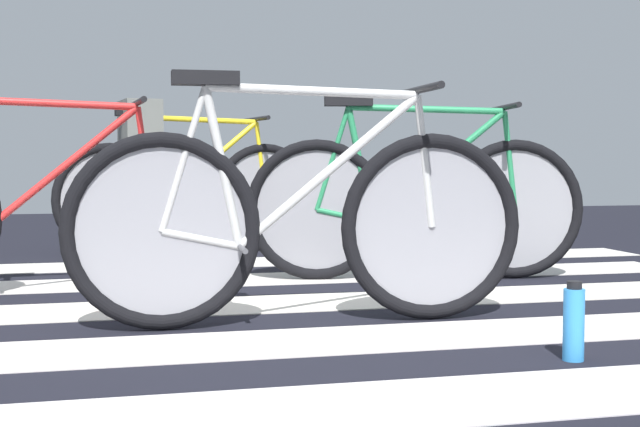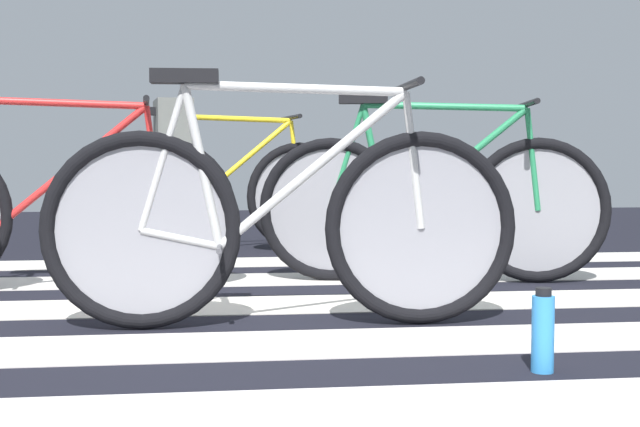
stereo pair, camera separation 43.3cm
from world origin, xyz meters
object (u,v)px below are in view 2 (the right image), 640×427
at_px(bicycle_3_of_4, 433,205).
at_px(water_bottle, 543,332).
at_px(bicycle_1_of_4, 282,222).
at_px(bicycle_2_of_4, 47,208).
at_px(cyclist_4_of_4, 174,154).
at_px(bicycle_4_of_4, 223,193).

bearing_deg(bicycle_3_of_4, water_bottle, -84.15).
height_order(bicycle_1_of_4, bicycle_2_of_4, same).
relative_size(bicycle_2_of_4, bicycle_3_of_4, 1.01).
xyz_separation_m(bicycle_1_of_4, water_bottle, (0.70, -0.76, -0.27)).
bearing_deg(bicycle_2_of_4, cyclist_4_of_4, 67.02).
height_order(cyclist_4_of_4, water_bottle, cyclist_4_of_4).
bearing_deg(cyclist_4_of_4, bicycle_3_of_4, -55.33).
relative_size(bicycle_1_of_4, bicycle_4_of_4, 1.01).
height_order(bicycle_2_of_4, cyclist_4_of_4, cyclist_4_of_4).
bearing_deg(bicycle_4_of_4, bicycle_1_of_4, -93.85).
distance_m(bicycle_2_of_4, bicycle_3_of_4, 1.84).
height_order(bicycle_3_of_4, cyclist_4_of_4, cyclist_4_of_4).
relative_size(bicycle_3_of_4, bicycle_4_of_4, 1.00).
height_order(bicycle_2_of_4, bicycle_3_of_4, same).
relative_size(bicycle_2_of_4, cyclist_4_of_4, 1.76).
xyz_separation_m(bicycle_2_of_4, water_bottle, (1.71, -1.72, -0.27)).
bearing_deg(bicycle_3_of_4, bicycle_2_of_4, -167.27).
height_order(bicycle_3_of_4, water_bottle, bicycle_3_of_4).
bearing_deg(bicycle_4_of_4, water_bottle, -83.04).
bearing_deg(bicycle_1_of_4, bicycle_2_of_4, 137.61).
bearing_deg(bicycle_3_of_4, cyclist_4_of_4, 142.87).
distance_m(bicycle_4_of_4, cyclist_4_of_4, 0.40).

